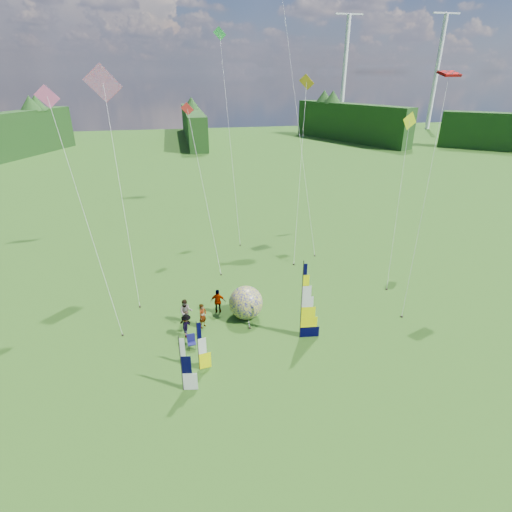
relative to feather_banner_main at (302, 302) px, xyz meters
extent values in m
plane|color=#38541C|center=(-1.63, -2.86, -2.63)|extent=(220.00, 220.00, 0.00)
sphere|color=#020079|center=(-2.96, 3.01, -1.47)|extent=(2.63, 2.63, 2.33)
imported|color=#66594C|center=(-5.98, 2.42, -1.76)|extent=(0.74, 0.74, 1.74)
imported|color=#66594C|center=(-7.05, 3.10, -1.74)|extent=(0.90, 0.49, 1.79)
imported|color=#66594C|center=(-7.07, 1.52, -1.81)|extent=(0.70, 1.14, 1.66)
imported|color=#66594C|center=(-4.78, 3.98, -1.73)|extent=(1.13, 0.66, 1.81)
camera|label=1|loc=(-6.95, -20.12, 12.88)|focal=28.00mm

